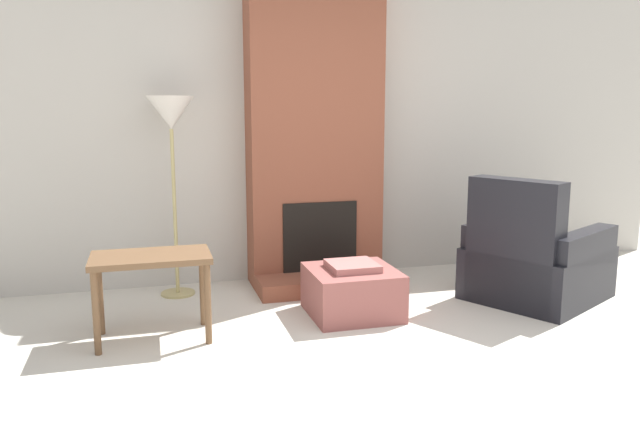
{
  "coord_description": "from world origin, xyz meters",
  "views": [
    {
      "loc": [
        -1.41,
        -2.76,
        1.54
      ],
      "look_at": [
        0.0,
        2.26,
        0.63
      ],
      "focal_mm": 35.0,
      "sensor_mm": 36.0,
      "label": 1
    }
  ],
  "objects": [
    {
      "name": "side_table",
      "position": [
        -1.4,
        1.35,
        0.49
      ],
      "size": [
        0.77,
        0.45,
        0.58
      ],
      "color": "brown",
      "rests_on": "ground_plane"
    },
    {
      "name": "ground_plane",
      "position": [
        0.0,
        0.0,
        0.0
      ],
      "size": [
        24.0,
        24.0,
        0.0
      ],
      "primitive_type": "plane",
      "color": "beige"
    },
    {
      "name": "floor_lamp_left",
      "position": [
        -1.2,
        2.33,
        1.4
      ],
      "size": [
        0.37,
        0.37,
        1.61
      ],
      "color": "tan",
      "rests_on": "ground_plane"
    },
    {
      "name": "wall_back",
      "position": [
        0.0,
        2.64,
        1.3
      ],
      "size": [
        7.3,
        0.06,
        2.6
      ],
      "primitive_type": "cube",
      "color": "#BCB7AD",
      "rests_on": "ground_plane"
    },
    {
      "name": "ottoman",
      "position": [
        0.02,
        1.46,
        0.18
      ],
      "size": [
        0.63,
        0.63,
        0.4
      ],
      "color": "#8C4C47",
      "rests_on": "ground_plane"
    },
    {
      "name": "armchair",
      "position": [
        1.52,
        1.42,
        0.29
      ],
      "size": [
        1.29,
        1.25,
        1.0
      ],
      "rotation": [
        0.0,
        0.0,
        2.07
      ],
      "color": "black",
      "rests_on": "ground_plane"
    },
    {
      "name": "fireplace",
      "position": [
        0.0,
        2.42,
        1.23
      ],
      "size": [
        1.15,
        0.73,
        2.6
      ],
      "color": "brown",
      "rests_on": "ground_plane"
    }
  ]
}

